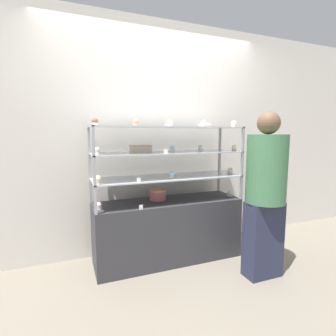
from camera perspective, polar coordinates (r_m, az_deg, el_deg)
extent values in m
plane|color=gray|center=(3.01, 0.00, -19.14)|extent=(20.00, 20.00, 0.00)
cube|color=silver|center=(3.04, -2.62, 6.58)|extent=(8.00, 0.05, 2.60)
cube|color=#333338|center=(2.88, 0.00, -13.37)|extent=(1.54, 0.46, 0.65)
cube|color=#99999E|center=(2.79, -16.46, -4.65)|extent=(0.02, 0.02, 0.26)
cube|color=#99999E|center=(3.28, 11.02, -2.70)|extent=(0.02, 0.02, 0.26)
cube|color=#99999E|center=(2.36, -15.49, -6.78)|extent=(0.02, 0.02, 0.26)
cube|color=#99999E|center=(2.93, 15.65, -4.06)|extent=(0.02, 0.02, 0.26)
cube|color=#B7BCC6|center=(2.73, 0.00, -2.00)|extent=(1.54, 0.46, 0.01)
cube|color=#99999E|center=(2.75, -16.65, 0.60)|extent=(0.02, 0.02, 0.26)
cube|color=#99999E|center=(3.25, 11.13, 1.77)|extent=(0.02, 0.02, 0.26)
cube|color=#99999E|center=(2.31, -15.71, -0.59)|extent=(0.02, 0.02, 0.26)
cube|color=#99999E|center=(2.89, 15.82, 0.95)|extent=(0.02, 0.02, 0.26)
cube|color=#B7BCC6|center=(2.70, 0.00, 3.40)|extent=(1.54, 0.46, 0.01)
cube|color=#99999E|center=(2.73, -16.85, 5.96)|extent=(0.02, 0.02, 0.26)
cube|color=#99999E|center=(3.23, 11.24, 6.31)|extent=(0.02, 0.02, 0.26)
cube|color=#99999E|center=(2.29, -15.94, 5.78)|extent=(0.02, 0.02, 0.26)
cube|color=#99999E|center=(2.87, 16.00, 6.05)|extent=(0.02, 0.02, 0.26)
cube|color=#B7BCC6|center=(2.69, 0.00, 8.87)|extent=(1.54, 0.46, 0.01)
cylinder|color=#C66660|center=(2.81, -2.26, -5.97)|extent=(0.17, 0.17, 0.10)
cylinder|color=#E5996B|center=(2.79, -2.26, -4.85)|extent=(0.18, 0.18, 0.02)
cube|color=beige|center=(2.65, -6.00, 4.09)|extent=(0.19, 0.15, 0.06)
cube|color=#E5996B|center=(2.65, -6.01, 4.86)|extent=(0.20, 0.15, 0.01)
cylinder|color=white|center=(2.54, -14.81, -8.45)|extent=(0.06, 0.06, 0.02)
sphere|color=silver|center=(2.54, -14.83, -7.82)|extent=(0.06, 0.06, 0.06)
cylinder|color=white|center=(3.04, 13.24, -5.82)|extent=(0.06, 0.06, 0.02)
sphere|color=white|center=(3.03, 13.26, -5.29)|extent=(0.06, 0.06, 0.06)
cube|color=white|center=(2.47, -5.89, -8.49)|extent=(0.04, 0.00, 0.04)
cylinder|color=#CCB28C|center=(2.43, -15.00, -2.94)|extent=(0.06, 0.06, 0.03)
sphere|color=#F4EAB2|center=(2.43, -15.02, -2.26)|extent=(0.06, 0.06, 0.06)
cylinder|color=beige|center=(2.62, 0.80, -1.98)|extent=(0.06, 0.06, 0.03)
sphere|color=silver|center=(2.61, 0.80, -1.34)|extent=(0.06, 0.06, 0.06)
cylinder|color=beige|center=(2.97, 13.35, -1.05)|extent=(0.06, 0.06, 0.03)
sphere|color=#F4EAB2|center=(2.97, 13.37, -0.48)|extent=(0.06, 0.06, 0.06)
cube|color=white|center=(2.41, -6.40, -2.63)|extent=(0.04, 0.00, 0.04)
cylinder|color=beige|center=(2.42, -15.16, 3.16)|extent=(0.05, 0.05, 0.03)
sphere|color=silver|center=(2.42, -15.19, 3.82)|extent=(0.05, 0.05, 0.05)
cylinder|color=beige|center=(2.62, 0.98, 3.72)|extent=(0.05, 0.05, 0.03)
sphere|color=silver|center=(2.62, 0.98, 4.33)|extent=(0.05, 0.05, 0.05)
cylinder|color=white|center=(2.79, 7.10, 3.89)|extent=(0.05, 0.05, 0.03)
sphere|color=white|center=(2.79, 7.11, 4.46)|extent=(0.05, 0.05, 0.05)
cylinder|color=#CCB28C|center=(2.93, 14.17, 3.89)|extent=(0.05, 0.05, 0.03)
sphere|color=#F4EAB2|center=(2.93, 14.18, 4.43)|extent=(0.05, 0.05, 0.05)
cube|color=white|center=(2.46, -0.49, 3.67)|extent=(0.04, 0.00, 0.04)
cylinder|color=white|center=(2.43, -15.61, 9.19)|extent=(0.05, 0.05, 0.02)
sphere|color=#8C5B42|center=(2.43, -15.63, 9.84)|extent=(0.06, 0.06, 0.06)
cylinder|color=#CCB28C|center=(2.55, -7.02, 9.30)|extent=(0.05, 0.05, 0.02)
sphere|color=#E5996B|center=(2.55, -7.03, 9.93)|extent=(0.06, 0.06, 0.06)
cylinder|color=beige|center=(2.64, 0.42, 9.29)|extent=(0.05, 0.05, 0.02)
sphere|color=#F4EAB2|center=(2.64, 0.42, 9.89)|extent=(0.06, 0.06, 0.06)
cylinder|color=beige|center=(2.73, 7.72, 9.16)|extent=(0.05, 0.05, 0.02)
sphere|color=silver|center=(2.73, 7.73, 9.74)|extent=(0.06, 0.06, 0.06)
cylinder|color=#CCB28C|center=(2.95, 14.13, 8.87)|extent=(0.05, 0.05, 0.02)
sphere|color=white|center=(2.95, 14.14, 9.41)|extent=(0.06, 0.06, 0.06)
cube|color=white|center=(2.46, -0.30, 9.67)|extent=(0.04, 0.00, 0.04)
torus|color=#EFB2BC|center=(2.93, 8.05, 9.18)|extent=(0.15, 0.15, 0.04)
cube|color=#282D47|center=(2.71, 19.97, -14.38)|extent=(0.34, 0.19, 0.72)
cylinder|color=#3F724C|center=(2.54, 20.64, -0.18)|extent=(0.36, 0.36, 0.62)
sphere|color=brown|center=(2.52, 21.07, 9.15)|extent=(0.20, 0.20, 0.20)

